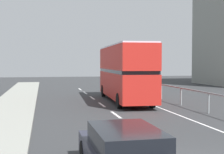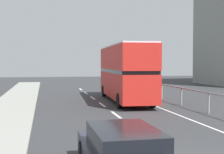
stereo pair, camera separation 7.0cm
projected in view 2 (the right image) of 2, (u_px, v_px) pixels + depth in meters
name	position (u px, v px, depth m)	size (l,w,h in m)	color
lane_paint_markings	(158.00, 117.00, 17.42)	(3.57, 46.00, 0.01)	silver
bridge_side_railing	(209.00, 96.00, 18.70)	(0.10, 42.00, 1.23)	gray
double_decker_bus_red	(125.00, 72.00, 24.46)	(2.90, 10.51, 4.25)	red
hatchback_car_near	(123.00, 154.00, 8.15)	(1.84, 4.53, 1.34)	#212130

